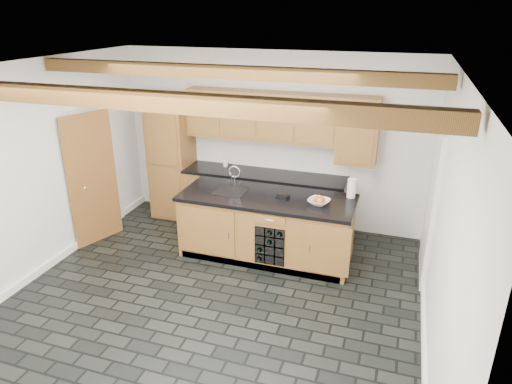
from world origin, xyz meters
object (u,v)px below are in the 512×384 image
at_px(paper_towel, 351,188).
at_px(island, 267,226).
at_px(fruit_bowl, 319,202).
at_px(kitchen_scale, 283,195).

bearing_deg(paper_towel, island, -162.66).
bearing_deg(fruit_bowl, island, 177.19).
distance_m(island, paper_towel, 1.31).
xyz_separation_m(fruit_bowl, paper_towel, (0.38, 0.38, 0.10)).
bearing_deg(paper_towel, kitchen_scale, -161.79).
relative_size(fruit_bowl, paper_towel, 1.07).
bearing_deg(fruit_bowl, paper_towel, 45.51).
bearing_deg(kitchen_scale, island, -144.78).
relative_size(island, fruit_bowl, 8.67).
height_order(fruit_bowl, paper_towel, paper_towel).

